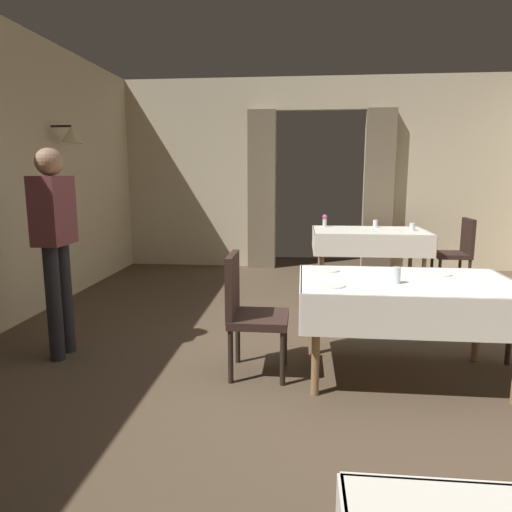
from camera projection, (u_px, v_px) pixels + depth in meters
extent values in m
plane|color=#4C3D2D|center=(334.00, 373.00, 3.59)|extent=(10.08, 10.08, 0.00)
cylinder|color=black|center=(61.00, 126.00, 5.29)|extent=(0.24, 0.02, 0.02)
cone|color=beige|center=(72.00, 135.00, 5.30)|extent=(0.26, 0.26, 0.18)
cube|color=beige|center=(200.00, 175.00, 7.64)|extent=(2.50, 0.12, 3.00)
cube|color=beige|center=(445.00, 175.00, 7.26)|extent=(2.50, 0.12, 3.00)
cube|color=beige|center=(322.00, 93.00, 7.23)|extent=(1.40, 0.12, 0.50)
cube|color=#70604C|center=(262.00, 191.00, 7.44)|extent=(0.44, 0.14, 2.50)
cube|color=#70604C|center=(379.00, 191.00, 7.26)|extent=(0.44, 0.14, 2.50)
cylinder|color=olive|center=(316.00, 346.00, 3.18)|extent=(0.06, 0.06, 0.71)
cylinder|color=olive|center=(313.00, 314.00, 3.91)|extent=(0.06, 0.06, 0.71)
cylinder|color=olive|center=(477.00, 319.00, 3.78)|extent=(0.06, 0.06, 0.71)
cube|color=olive|center=(406.00, 283.00, 3.42)|extent=(1.49, 0.90, 0.03)
cube|color=silver|center=(406.00, 280.00, 3.41)|extent=(1.55, 0.96, 0.01)
cube|color=silver|center=(422.00, 319.00, 2.96)|extent=(1.55, 0.02, 0.29)
cube|color=silver|center=(393.00, 284.00, 3.91)|extent=(1.55, 0.02, 0.29)
cube|color=silver|center=(300.00, 296.00, 3.51)|extent=(0.02, 0.96, 0.29)
cylinder|color=olive|center=(322.00, 262.00, 6.19)|extent=(0.06, 0.06, 0.71)
cylinder|color=olive|center=(424.00, 264.00, 6.06)|extent=(0.06, 0.06, 0.71)
cylinder|color=olive|center=(320.00, 253.00, 6.95)|extent=(0.06, 0.06, 0.71)
cylinder|color=olive|center=(411.00, 254.00, 6.82)|extent=(0.06, 0.06, 0.71)
cube|color=olive|center=(370.00, 232.00, 6.44)|extent=(1.48, 0.93, 0.03)
cube|color=silver|center=(370.00, 230.00, 6.43)|extent=(1.54, 0.99, 0.01)
cube|color=silver|center=(375.00, 246.00, 5.97)|extent=(1.54, 0.02, 0.30)
cube|color=silver|center=(365.00, 236.00, 6.95)|extent=(1.54, 0.02, 0.30)
cube|color=silver|center=(313.00, 240.00, 6.53)|extent=(0.02, 0.99, 0.30)
cube|color=silver|center=(426.00, 241.00, 6.38)|extent=(0.02, 0.99, 0.30)
cylinder|color=black|center=(285.00, 339.00, 3.72)|extent=(0.04, 0.04, 0.42)
cylinder|color=black|center=(283.00, 358.00, 3.35)|extent=(0.04, 0.04, 0.42)
cylinder|color=black|center=(238.00, 338.00, 3.76)|extent=(0.04, 0.04, 0.42)
cylinder|color=black|center=(231.00, 356.00, 3.39)|extent=(0.04, 0.04, 0.42)
cube|color=black|center=(259.00, 319.00, 3.52)|extent=(0.44, 0.44, 0.06)
cube|color=black|center=(232.00, 285.00, 3.49)|extent=(0.05, 0.42, 0.48)
cylinder|color=black|center=(509.00, 340.00, 3.72)|extent=(0.04, 0.04, 0.42)
cylinder|color=black|center=(439.00, 274.00, 6.16)|extent=(0.04, 0.04, 0.42)
cylinder|color=black|center=(432.00, 268.00, 6.53)|extent=(0.04, 0.04, 0.42)
cylinder|color=black|center=(469.00, 274.00, 6.12)|extent=(0.04, 0.04, 0.42)
cylinder|color=black|center=(460.00, 269.00, 6.50)|extent=(0.04, 0.04, 0.42)
cube|color=black|center=(451.00, 255.00, 6.29)|extent=(0.44, 0.44, 0.06)
cube|color=black|center=(468.00, 236.00, 6.22)|extent=(0.05, 0.42, 0.48)
cylinder|color=silver|center=(396.00, 275.00, 3.29)|extent=(0.06, 0.06, 0.12)
cylinder|color=white|center=(327.00, 270.00, 3.72)|extent=(0.20, 0.20, 0.01)
cylinder|color=white|center=(329.00, 285.00, 3.23)|extent=(0.22, 0.22, 0.01)
cylinder|color=white|center=(438.00, 274.00, 3.59)|extent=(0.20, 0.20, 0.01)
cylinder|color=silver|center=(325.00, 223.00, 6.84)|extent=(0.06, 0.06, 0.11)
sphere|color=#D84C8C|center=(325.00, 217.00, 6.83)|extent=(0.07, 0.07, 0.07)
cylinder|color=silver|center=(412.00, 227.00, 6.33)|extent=(0.08, 0.08, 0.11)
cylinder|color=silver|center=(375.00, 224.00, 6.74)|extent=(0.06, 0.06, 0.11)
cylinder|color=black|center=(54.00, 304.00, 3.78)|extent=(0.12, 0.12, 0.95)
cylinder|color=black|center=(65.00, 298.00, 3.95)|extent=(0.12, 0.12, 0.95)
cube|color=brown|center=(53.00, 211.00, 3.73)|extent=(0.22, 0.36, 0.55)
sphere|color=#9E755B|center=(49.00, 162.00, 3.67)|extent=(0.22, 0.22, 0.22)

